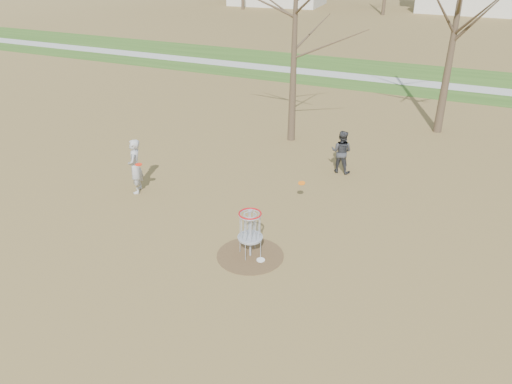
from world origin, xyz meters
TOP-DOWN VIEW (x-y plane):
  - ground at (0.00, 0.00)m, footprint 160.00×160.00m
  - green_band at (0.00, 21.00)m, footprint 160.00×8.00m
  - footpath at (0.00, 20.00)m, footprint 160.00×1.50m
  - dirt_circle at (0.00, 0.00)m, footprint 1.80×1.80m
  - player_standing at (-4.99, 1.90)m, footprint 0.68×0.79m
  - player_throwing at (0.74, 6.18)m, footprint 0.78×0.62m
  - disc_grounded at (0.35, -0.10)m, footprint 0.22×0.22m
  - discs_in_play at (-2.05, 2.45)m, footprint 5.14×1.80m
  - disc_golf_basket at (0.00, 0.00)m, footprint 0.64×0.64m

SIDE VIEW (x-z plane):
  - ground at x=0.00m, z-range 0.00..0.00m
  - green_band at x=0.00m, z-range 0.00..0.01m
  - dirt_circle at x=0.00m, z-range 0.00..0.01m
  - footpath at x=0.00m, z-range 0.01..0.02m
  - disc_grounded at x=0.35m, z-range 0.01..0.03m
  - player_throwing at x=0.74m, z-range 0.00..1.56m
  - disc_golf_basket at x=0.00m, z-range 0.24..1.59m
  - player_standing at x=-4.99m, z-range 0.00..1.84m
  - discs_in_play at x=-2.05m, z-range 0.75..1.17m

